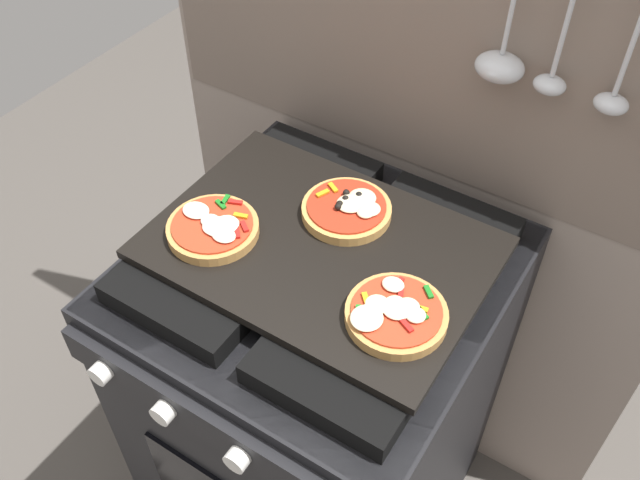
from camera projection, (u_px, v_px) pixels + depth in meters
The scene contains 6 objects.
kitchen_backsplash at pixel (409, 189), 1.42m from camera, with size 1.10×0.09×1.55m.
stove at pixel (320, 398), 1.47m from camera, with size 0.60×0.64×0.90m.
baking_tray at pixel (320, 248), 1.14m from camera, with size 0.54×0.38×0.02m, color black.
pizza_left at pixel (214, 227), 1.14m from camera, with size 0.15×0.15×0.03m.
pizza_right at pixel (395, 313), 1.02m from camera, with size 0.15×0.15×0.03m.
pizza_center at pixel (348, 209), 1.17m from camera, with size 0.15×0.15×0.03m.
Camera 1 is at (0.42, -0.66, 1.73)m, focal length 39.09 mm.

